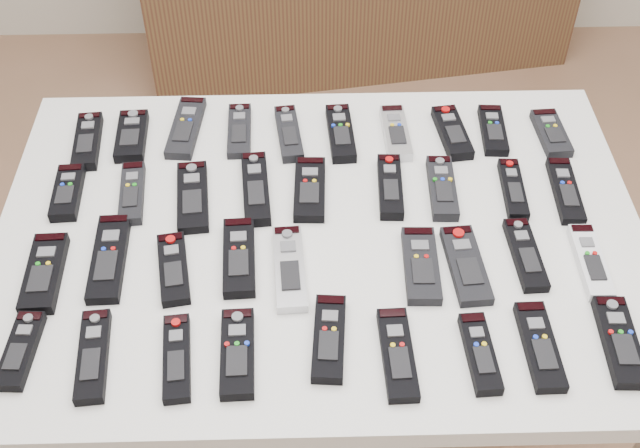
{
  "coord_description": "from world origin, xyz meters",
  "views": [
    {
      "loc": [
        0.05,
        -1.02,
        1.89
      ],
      "look_at": [
        0.08,
        0.05,
        0.8
      ],
      "focal_mm": 45.0,
      "sensor_mm": 36.0,
      "label": 1
    }
  ],
  "objects_px": {
    "remote_5": "(341,133)",
    "remote_32": "(329,338)",
    "remote_36": "(620,341)",
    "remote_9": "(551,133)",
    "remote_35": "(540,346)",
    "remote_19": "(44,273)",
    "table": "(320,252)",
    "remote_3": "(239,131)",
    "remote_34": "(480,353)",
    "remote_14": "(310,189)",
    "remote_27": "(590,262)",
    "remote_13": "(256,188)",
    "remote_16": "(442,188)",
    "remote_6": "(396,133)",
    "remote_28": "(21,350)",
    "remote_15": "(390,187)",
    "remote_24": "(421,265)",
    "remote_18": "(565,191)",
    "remote_8": "(493,130)",
    "remote_0": "(87,141)",
    "remote_33": "(398,354)",
    "remote_1": "(132,136)",
    "remote_2": "(186,128)",
    "remote_26": "(525,255)",
    "remote_29": "(93,356)",
    "remote_10": "(67,193)",
    "remote_4": "(289,134)",
    "remote_20": "(109,258)",
    "remote_17": "(513,189)",
    "remote_22": "(239,257)",
    "remote_7": "(452,133)",
    "remote_23": "(290,268)",
    "remote_25": "(466,265)",
    "remote_21": "(173,269)",
    "remote_11": "(132,193)",
    "remote_12": "(193,197)"
  },
  "relations": [
    {
      "from": "remote_1",
      "to": "remote_3",
      "type": "height_order",
      "value": "remote_1"
    },
    {
      "from": "remote_15",
      "to": "remote_19",
      "type": "height_order",
      "value": "same"
    },
    {
      "from": "remote_29",
      "to": "remote_36",
      "type": "relative_size",
      "value": 1.0
    },
    {
      "from": "remote_4",
      "to": "remote_16",
      "type": "relative_size",
      "value": 1.01
    },
    {
      "from": "remote_18",
      "to": "remote_26",
      "type": "distance_m",
      "value": 0.21
    },
    {
      "from": "remote_5",
      "to": "remote_35",
      "type": "xyz_separation_m",
      "value": [
        0.31,
        -0.57,
        -0.0
      ]
    },
    {
      "from": "remote_17",
      "to": "remote_28",
      "type": "distance_m",
      "value": 0.97
    },
    {
      "from": "remote_11",
      "to": "remote_18",
      "type": "distance_m",
      "value": 0.87
    },
    {
      "from": "remote_17",
      "to": "remote_21",
      "type": "height_order",
      "value": "remote_17"
    },
    {
      "from": "remote_6",
      "to": "remote_34",
      "type": "bearing_deg",
      "value": -83.47
    },
    {
      "from": "remote_14",
      "to": "remote_27",
      "type": "xyz_separation_m",
      "value": [
        0.51,
        -0.21,
        -0.0
      ]
    },
    {
      "from": "remote_6",
      "to": "remote_24",
      "type": "bearing_deg",
      "value": -90.3
    },
    {
      "from": "remote_2",
      "to": "remote_27",
      "type": "relative_size",
      "value": 1.12
    },
    {
      "from": "table",
      "to": "remote_26",
      "type": "height_order",
      "value": "remote_26"
    },
    {
      "from": "remote_4",
      "to": "remote_29",
      "type": "height_order",
      "value": "same"
    },
    {
      "from": "remote_0",
      "to": "remote_32",
      "type": "relative_size",
      "value": 1.0
    },
    {
      "from": "remote_25",
      "to": "remote_2",
      "type": "bearing_deg",
      "value": 138.8
    },
    {
      "from": "remote_13",
      "to": "remote_16",
      "type": "xyz_separation_m",
      "value": [
        0.37,
        -0.01,
        -0.0
      ]
    },
    {
      "from": "remote_27",
      "to": "remote_22",
      "type": "bearing_deg",
      "value": 178.64
    },
    {
      "from": "remote_33",
      "to": "remote_8",
      "type": "bearing_deg",
      "value": 63.82
    },
    {
      "from": "remote_26",
      "to": "remote_27",
      "type": "height_order",
      "value": "same"
    },
    {
      "from": "remote_8",
      "to": "remote_16",
      "type": "xyz_separation_m",
      "value": [
        -0.14,
        -0.18,
        0.0
      ]
    },
    {
      "from": "remote_24",
      "to": "remote_18",
      "type": "bearing_deg",
      "value": 33.34
    },
    {
      "from": "remote_6",
      "to": "remote_15",
      "type": "bearing_deg",
      "value": -101.03
    },
    {
      "from": "remote_9",
      "to": "remote_17",
      "type": "bearing_deg",
      "value": -127.11
    },
    {
      "from": "remote_36",
      "to": "remote_9",
      "type": "bearing_deg",
      "value": 91.44
    },
    {
      "from": "remote_16",
      "to": "remote_23",
      "type": "relative_size",
      "value": 0.87
    },
    {
      "from": "remote_21",
      "to": "remote_7",
      "type": "bearing_deg",
      "value": 24.22
    },
    {
      "from": "remote_26",
      "to": "remote_2",
      "type": "bearing_deg",
      "value": 147.07
    },
    {
      "from": "remote_4",
      "to": "remote_29",
      "type": "xyz_separation_m",
      "value": [
        -0.32,
        -0.57,
        0.0
      ]
    },
    {
      "from": "remote_9",
      "to": "remote_10",
      "type": "height_order",
      "value": "remote_10"
    },
    {
      "from": "remote_26",
      "to": "remote_36",
      "type": "relative_size",
      "value": 0.96
    },
    {
      "from": "remote_19",
      "to": "table",
      "type": "bearing_deg",
      "value": 9.62
    },
    {
      "from": "remote_1",
      "to": "remote_8",
      "type": "relative_size",
      "value": 0.99
    },
    {
      "from": "remote_28",
      "to": "remote_32",
      "type": "relative_size",
      "value": 0.88
    },
    {
      "from": "remote_0",
      "to": "remote_33",
      "type": "distance_m",
      "value": 0.83
    },
    {
      "from": "remote_10",
      "to": "remote_12",
      "type": "distance_m",
      "value": 0.25
    },
    {
      "from": "remote_5",
      "to": "remote_32",
      "type": "height_order",
      "value": "same"
    },
    {
      "from": "remote_36",
      "to": "remote_26",
      "type": "bearing_deg",
      "value": 122.83
    },
    {
      "from": "remote_5",
      "to": "remote_2",
      "type": "bearing_deg",
      "value": 171.84
    },
    {
      "from": "remote_1",
      "to": "remote_20",
      "type": "relative_size",
      "value": 0.74
    },
    {
      "from": "remote_7",
      "to": "remote_23",
      "type": "relative_size",
      "value": 0.83
    },
    {
      "from": "remote_32",
      "to": "remote_27",
      "type": "bearing_deg",
      "value": 22.71
    },
    {
      "from": "remote_10",
      "to": "remote_16",
      "type": "xyz_separation_m",
      "value": [
        0.75,
        -0.01,
        0.0
      ]
    },
    {
      "from": "remote_4",
      "to": "remote_14",
      "type": "distance_m",
      "value": 0.18
    },
    {
      "from": "remote_9",
      "to": "remote_20",
      "type": "distance_m",
      "value": 0.96
    },
    {
      "from": "remote_3",
      "to": "remote_24",
      "type": "xyz_separation_m",
      "value": [
        0.35,
        -0.4,
        0.0
      ]
    },
    {
      "from": "remote_3",
      "to": "remote_34",
      "type": "height_order",
      "value": "remote_34"
    },
    {
      "from": "remote_3",
      "to": "remote_9",
      "type": "bearing_deg",
      "value": -3.75
    },
    {
      "from": "remote_10",
      "to": "remote_17",
      "type": "bearing_deg",
      "value": -3.74
    }
  ]
}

